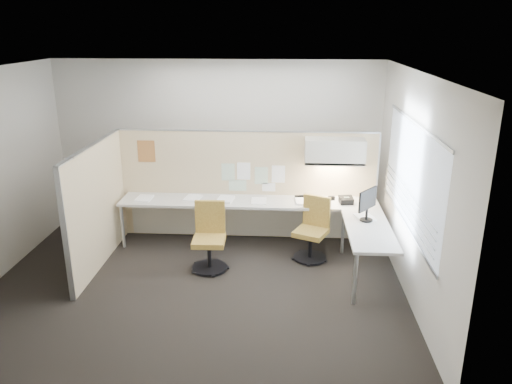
# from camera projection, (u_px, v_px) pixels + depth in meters

# --- Properties ---
(floor) EXTENTS (5.50, 4.50, 0.01)m
(floor) POSITION_uv_depth(u_px,v_px,m) (198.00, 281.00, 6.82)
(floor) COLOR black
(floor) RESTS_ON ground
(ceiling) EXTENTS (5.50, 4.50, 0.01)m
(ceiling) POSITION_uv_depth(u_px,v_px,m) (190.00, 71.00, 5.92)
(ceiling) COLOR white
(ceiling) RESTS_ON wall_back
(wall_back) EXTENTS (5.50, 0.02, 2.80)m
(wall_back) POSITION_uv_depth(u_px,v_px,m) (218.00, 144.00, 8.50)
(wall_back) COLOR beige
(wall_back) RESTS_ON ground
(wall_front) EXTENTS (5.50, 0.02, 2.80)m
(wall_front) POSITION_uv_depth(u_px,v_px,m) (147.00, 263.00, 4.24)
(wall_front) COLOR beige
(wall_front) RESTS_ON ground
(wall_right) EXTENTS (0.02, 4.50, 2.80)m
(wall_right) POSITION_uv_depth(u_px,v_px,m) (413.00, 188.00, 6.21)
(wall_right) COLOR beige
(wall_right) RESTS_ON ground
(window_pane) EXTENTS (0.01, 2.80, 1.30)m
(window_pane) POSITION_uv_depth(u_px,v_px,m) (412.00, 176.00, 6.16)
(window_pane) COLOR #97A0AF
(window_pane) RESTS_ON wall_right
(partition_back) EXTENTS (4.10, 0.06, 1.75)m
(partition_back) POSITION_uv_depth(u_px,v_px,m) (247.00, 185.00, 8.02)
(partition_back) COLOR beige
(partition_back) RESTS_ON floor
(partition_left) EXTENTS (0.06, 2.20, 1.75)m
(partition_left) POSITION_uv_depth(u_px,v_px,m) (98.00, 206.00, 7.10)
(partition_left) COLOR beige
(partition_left) RESTS_ON floor
(desk) EXTENTS (4.00, 2.07, 0.73)m
(desk) POSITION_uv_depth(u_px,v_px,m) (270.00, 212.00, 7.64)
(desk) COLOR beige
(desk) RESTS_ON floor
(overhead_bin) EXTENTS (0.90, 0.36, 0.38)m
(overhead_bin) POSITION_uv_depth(u_px,v_px,m) (335.00, 151.00, 7.54)
(overhead_bin) COLOR beige
(overhead_bin) RESTS_ON partition_back
(task_light_strip) EXTENTS (0.60, 0.06, 0.02)m
(task_light_strip) POSITION_uv_depth(u_px,v_px,m) (334.00, 165.00, 7.61)
(task_light_strip) COLOR #FFEABF
(task_light_strip) RESTS_ON overhead_bin
(pinned_papers) EXTENTS (1.01, 0.00, 0.47)m
(pinned_papers) POSITION_uv_depth(u_px,v_px,m) (252.00, 176.00, 7.93)
(pinned_papers) COLOR #8CBF8C
(pinned_papers) RESTS_ON partition_back
(poster) EXTENTS (0.28, 0.00, 0.35)m
(poster) POSITION_uv_depth(u_px,v_px,m) (146.00, 151.00, 7.91)
(poster) COLOR orange
(poster) RESTS_ON partition_back
(chair_left) EXTENTS (0.50, 0.50, 0.96)m
(chair_left) POSITION_uv_depth(u_px,v_px,m) (210.00, 239.00, 7.07)
(chair_left) COLOR black
(chair_left) RESTS_ON floor
(chair_right) EXTENTS (0.57, 0.59, 0.93)m
(chair_right) POSITION_uv_depth(u_px,v_px,m) (312.00, 231.00, 7.37)
(chair_right) COLOR black
(chair_right) RESTS_ON floor
(monitor) EXTENTS (0.29, 0.36, 0.46)m
(monitor) POSITION_uv_depth(u_px,v_px,m) (367.00, 203.00, 6.87)
(monitor) COLOR black
(monitor) RESTS_ON desk
(phone) EXTENTS (0.23, 0.22, 0.12)m
(phone) POSITION_uv_depth(u_px,v_px,m) (346.00, 200.00, 7.61)
(phone) COLOR black
(phone) RESTS_ON desk
(stapler) EXTENTS (0.15, 0.07, 0.05)m
(stapler) POSITION_uv_depth(u_px,v_px,m) (299.00, 197.00, 7.84)
(stapler) COLOR black
(stapler) RESTS_ON desk
(tape_dispenser) EXTENTS (0.11, 0.08, 0.06)m
(tape_dispenser) POSITION_uv_depth(u_px,v_px,m) (331.00, 198.00, 7.77)
(tape_dispenser) COLOR black
(tape_dispenser) RESTS_ON desk
(coat_hook) EXTENTS (0.18, 0.49, 1.44)m
(coat_hook) POSITION_uv_depth(u_px,v_px,m) (65.00, 186.00, 6.23)
(coat_hook) COLOR silver
(coat_hook) RESTS_ON partition_left
(paper_stack_0) EXTENTS (0.24, 0.31, 0.03)m
(paper_stack_0) POSITION_uv_depth(u_px,v_px,m) (144.00, 198.00, 7.81)
(paper_stack_0) COLOR white
(paper_stack_0) RESTS_ON desk
(paper_stack_1) EXTENTS (0.27, 0.33, 0.02)m
(paper_stack_1) POSITION_uv_depth(u_px,v_px,m) (193.00, 198.00, 7.84)
(paper_stack_1) COLOR white
(paper_stack_1) RESTS_ON desk
(paper_stack_2) EXTENTS (0.27, 0.33, 0.04)m
(paper_stack_2) POSITION_uv_depth(u_px,v_px,m) (226.00, 199.00, 7.74)
(paper_stack_2) COLOR white
(paper_stack_2) RESTS_ON desk
(paper_stack_3) EXTENTS (0.24, 0.31, 0.01)m
(paper_stack_3) POSITION_uv_depth(u_px,v_px,m) (259.00, 201.00, 7.71)
(paper_stack_3) COLOR white
(paper_stack_3) RESTS_ON desk
(paper_stack_4) EXTENTS (0.26, 0.32, 0.03)m
(paper_stack_4) POSITION_uv_depth(u_px,v_px,m) (303.00, 201.00, 7.68)
(paper_stack_4) COLOR white
(paper_stack_4) RESTS_ON desk
(paper_stack_5) EXTENTS (0.31, 0.36, 0.02)m
(paper_stack_5) POSITION_uv_depth(u_px,v_px,m) (365.00, 217.00, 7.06)
(paper_stack_5) COLOR white
(paper_stack_5) RESTS_ON desk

